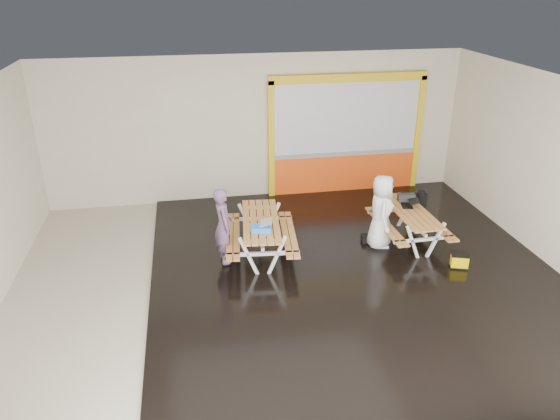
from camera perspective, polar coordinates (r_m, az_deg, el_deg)
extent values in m
cube|color=#C0B6A2|center=(9.84, 0.94, -7.48)|extent=(10.00, 8.00, 0.01)
cube|color=white|center=(8.52, 1.11, 12.98)|extent=(10.00, 8.00, 0.01)
cube|color=beige|center=(12.78, -2.51, 8.77)|extent=(10.00, 0.01, 3.50)
cube|color=beige|center=(5.67, 9.11, -13.42)|extent=(10.00, 0.01, 3.50)
cube|color=beige|center=(11.10, 27.33, 3.54)|extent=(0.01, 8.00, 3.50)
cube|color=black|center=(10.11, 7.96, -6.60)|extent=(7.50, 7.98, 0.05)
cube|color=#F55113|center=(13.56, 6.90, 3.98)|extent=(3.60, 0.12, 1.00)
cube|color=gray|center=(13.38, 7.02, 6.11)|extent=(3.60, 0.14, 0.10)
cube|color=silver|center=(13.14, 7.21, 9.89)|extent=(3.60, 0.08, 1.72)
cube|color=yellow|center=(12.83, -0.96, 7.45)|extent=(0.14, 0.16, 2.90)
cube|color=yellow|center=(13.91, 14.58, 8.02)|extent=(0.14, 0.16, 2.90)
cube|color=yellow|center=(12.91, 7.46, 13.99)|extent=(3.88, 0.16, 0.20)
cube|color=#B77736|center=(10.23, -3.67, -1.23)|extent=(0.32, 1.99, 0.04)
cube|color=#B77736|center=(10.23, -2.88, -1.21)|extent=(0.32, 1.99, 0.04)
cube|color=#B77736|center=(10.24, -2.10, -1.18)|extent=(0.32, 1.99, 0.04)
cube|color=#B77736|center=(10.24, -1.31, -1.15)|extent=(0.32, 1.99, 0.04)
cube|color=#B77736|center=(10.25, -0.52, -1.13)|extent=(0.32, 1.99, 0.04)
cube|color=white|center=(9.72, -3.39, -5.02)|extent=(0.37, 0.10, 0.80)
cube|color=white|center=(9.74, -0.34, -4.92)|extent=(0.37, 0.10, 0.80)
cube|color=white|center=(9.71, -1.87, -4.74)|extent=(1.36, 0.20, 0.06)
cube|color=white|center=(9.58, -1.89, -3.39)|extent=(0.67, 0.13, 0.06)
cube|color=white|center=(11.06, -3.58, -1.18)|extent=(0.37, 0.10, 0.80)
cube|color=white|center=(11.08, -0.91, -1.10)|extent=(0.37, 0.10, 0.80)
cube|color=white|center=(11.05, -2.24, -0.93)|extent=(1.36, 0.20, 0.06)
cube|color=white|center=(10.94, -2.27, 0.29)|extent=(0.67, 0.13, 0.06)
cube|color=white|center=(10.32, -2.08, -2.17)|extent=(0.22, 1.63, 0.06)
cube|color=#B77736|center=(10.37, -5.46, -2.77)|extent=(0.32, 1.99, 0.04)
cube|color=#B77736|center=(10.36, -4.72, -2.75)|extent=(0.32, 1.99, 0.04)
cube|color=#B77736|center=(10.40, 0.57, -2.57)|extent=(0.32, 1.99, 0.04)
cube|color=#B77736|center=(10.41, 1.31, -2.55)|extent=(0.32, 1.99, 0.04)
cube|color=#B77736|center=(10.97, 12.68, -0.24)|extent=(0.16, 1.86, 0.04)
cube|color=#B77736|center=(11.03, 13.31, -0.18)|extent=(0.16, 1.86, 0.04)
cube|color=#B77736|center=(11.08, 13.93, -0.13)|extent=(0.16, 1.86, 0.04)
cube|color=#B77736|center=(11.13, 14.54, -0.07)|extent=(0.16, 1.86, 0.04)
cube|color=#B77736|center=(11.19, 15.15, -0.01)|extent=(0.16, 1.86, 0.04)
cube|color=white|center=(10.56, 14.13, -3.42)|extent=(0.34, 0.06, 0.74)
cube|color=white|center=(10.76, 16.46, -3.14)|extent=(0.34, 0.06, 0.74)
cube|color=white|center=(10.64, 15.33, -3.08)|extent=(1.27, 0.08, 0.06)
cube|color=white|center=(10.53, 15.47, -1.92)|extent=(0.63, 0.07, 0.06)
cube|color=white|center=(11.70, 11.28, -0.28)|extent=(0.34, 0.06, 0.74)
cube|color=white|center=(11.89, 13.43, -0.09)|extent=(0.34, 0.06, 0.74)
cube|color=white|center=(11.78, 12.38, 0.00)|extent=(1.27, 0.08, 0.06)
cube|color=white|center=(11.68, 12.49, 1.08)|extent=(0.63, 0.07, 0.06)
cube|color=white|center=(11.16, 13.83, -0.99)|extent=(0.09, 1.52, 0.06)
cube|color=#B77736|center=(10.97, 11.07, -1.70)|extent=(0.15, 1.86, 0.04)
cube|color=#B77736|center=(11.02, 11.67, -1.64)|extent=(0.15, 1.86, 0.04)
cube|color=#B77736|center=(11.38, 15.83, -1.21)|extent=(0.15, 1.86, 0.04)
cube|color=#B77736|center=(11.44, 16.39, -1.15)|extent=(0.15, 1.86, 0.04)
imported|color=#674A6A|center=(9.98, -6.14, -1.66)|extent=(0.41, 0.58, 1.49)
imported|color=white|center=(10.78, 10.87, -0.21)|extent=(0.65, 0.85, 1.55)
cube|color=silver|center=(9.90, -2.39, -1.92)|extent=(0.31, 0.39, 0.02)
cube|color=silver|center=(9.84, -1.53, -1.31)|extent=(0.29, 0.38, 0.07)
cube|color=silver|center=(9.84, -1.56, -1.31)|extent=(0.25, 0.34, 0.05)
cube|color=black|center=(11.25, 13.54, 0.45)|extent=(0.28, 0.34, 0.02)
cube|color=black|center=(11.24, 14.27, 0.93)|extent=(0.26, 0.34, 0.06)
cube|color=silver|center=(11.24, 14.24, 0.93)|extent=(0.22, 0.30, 0.05)
cube|color=#2177EF|center=(9.78, -2.06, -2.01)|extent=(0.37, 0.28, 0.10)
cube|color=black|center=(11.49, 13.48, 1.35)|extent=(0.36, 0.20, 0.16)
cylinder|color=black|center=(11.44, 13.53, 1.88)|extent=(0.26, 0.04, 0.02)
cube|color=black|center=(11.81, 14.96, 0.98)|extent=(0.27, 0.23, 0.34)
cylinder|color=black|center=(11.74, 15.05, 1.80)|extent=(0.20, 0.20, 0.08)
cube|color=black|center=(11.16, 9.69, -3.05)|extent=(0.36, 0.29, 0.13)
cube|color=black|center=(10.65, 18.72, -5.80)|extent=(0.38, 0.31, 0.03)
cube|color=#DCB300|center=(10.59, 18.81, -5.23)|extent=(0.36, 0.29, 0.25)
cube|color=black|center=(10.53, 18.90, -4.61)|extent=(0.38, 0.31, 0.02)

